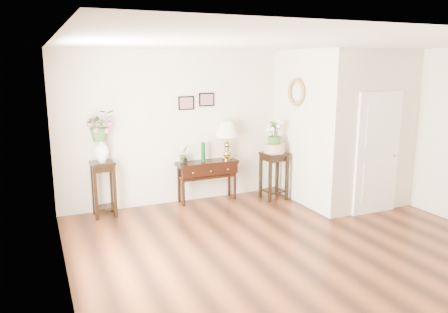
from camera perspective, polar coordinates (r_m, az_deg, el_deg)
floor at (r=6.35m, az=9.33°, el=-11.86°), size 6.00×5.50×0.02m
ceiling at (r=5.81m, az=10.30°, el=14.27°), size 6.00×5.50×0.02m
wall_back at (r=8.32m, az=-0.70°, el=4.08°), size 6.00×0.02×2.80m
wall_left at (r=4.97m, az=-20.46°, el=-2.19°), size 0.02×5.50×2.80m
partition at (r=8.57m, az=15.01°, el=3.90°), size 1.80×1.95×2.80m
door at (r=7.88m, az=19.39°, el=0.35°), size 0.90×0.05×2.10m
art_print_left at (r=8.02m, az=-4.96°, el=6.97°), size 0.30×0.02×0.25m
art_print_right at (r=8.15m, az=-2.28°, el=7.44°), size 0.30×0.02×0.25m
wall_ornament at (r=8.05m, az=9.41°, el=8.30°), size 0.07×0.51×0.51m
console_table at (r=8.25m, az=-2.22°, el=-3.22°), size 1.16×0.40×0.77m
table_lamp at (r=8.24m, az=0.40°, el=2.02°), size 0.55×0.55×0.74m
green_vase at (r=8.09m, az=-2.73°, el=0.52°), size 0.09×0.09×0.36m
potted_plant at (r=7.97m, az=-5.30°, el=0.16°), size 0.21×0.19×0.30m
plant_stand_a at (r=7.66m, az=-15.43°, el=-4.13°), size 0.40×0.40×0.95m
porcelain_vase at (r=7.50m, az=-15.73°, el=1.02°), size 0.30×0.30×0.40m
lily_arrangement at (r=7.43m, az=-15.92°, el=4.31°), size 0.54×0.49×0.52m
plant_stand_b at (r=8.40m, az=6.51°, el=-2.51°), size 0.47×0.47×0.90m
ceramic_bowl at (r=8.29m, az=6.60°, el=1.05°), size 0.51×0.51×0.17m
narcissus at (r=8.24m, az=6.65°, el=2.93°), size 0.35×0.35×0.47m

